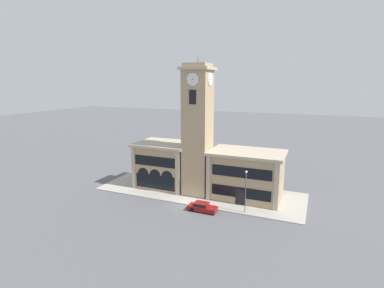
{
  "coord_description": "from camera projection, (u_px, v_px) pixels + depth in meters",
  "views": [
    {
      "loc": [
        18.22,
        -39.97,
        18.82
      ],
      "look_at": [
        -0.12,
        3.08,
        9.14
      ],
      "focal_mm": 28.0,
      "sensor_mm": 36.0,
      "label": 1
    }
  ],
  "objects": [
    {
      "name": "ground_plane",
      "position": [
        185.0,
        205.0,
        46.81
      ],
      "size": [
        300.0,
        300.0,
        0.0
      ],
      "primitive_type": "plane",
      "color": "#56565B"
    },
    {
      "name": "sidewalk_kerb",
      "position": [
        199.0,
        191.0,
        52.33
      ],
      "size": [
        35.33,
        12.27,
        0.15
      ],
      "color": "#A39E93",
      "rests_on": "ground_plane"
    },
    {
      "name": "clock_tower",
      "position": [
        198.0,
        131.0,
        49.24
      ],
      "size": [
        4.84,
        4.84,
        22.97
      ],
      "color": "tan",
      "rests_on": "ground_plane"
    },
    {
      "name": "parked_car_near",
      "position": [
        202.0,
        207.0,
        44.37
      ],
      "size": [
        4.35,
        1.75,
        1.36
      ],
      "rotation": [
        0.0,
        0.0,
        0.0
      ],
      "color": "maroon",
      "rests_on": "ground_plane"
    },
    {
      "name": "street_lamp",
      "position": [
        246.0,
        186.0,
        42.95
      ],
      "size": [
        0.36,
        0.36,
        6.35
      ],
      "color": "#4C4C51",
      "rests_on": "sidewalk_kerb"
    },
    {
      "name": "town_hall_left_wing",
      "position": [
        165.0,
        164.0,
        54.68
      ],
      "size": [
        10.1,
        7.88,
        8.14
      ],
      "color": "tan",
      "rests_on": "ground_plane"
    },
    {
      "name": "town_hall_right_wing",
      "position": [
        246.0,
        175.0,
        48.92
      ],
      "size": [
        11.99,
        7.88,
        7.92
      ],
      "color": "tan",
      "rests_on": "ground_plane"
    }
  ]
}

